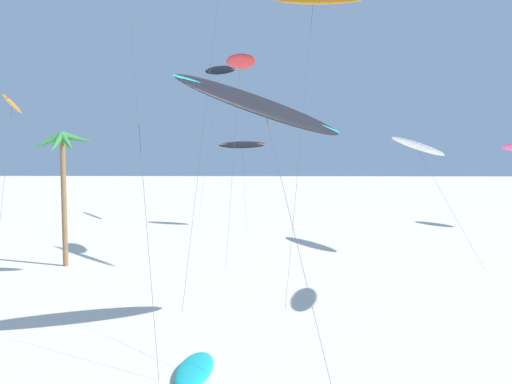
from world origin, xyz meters
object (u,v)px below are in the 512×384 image
object	(u,v)px
flying_kite_5	(240,62)
flying_kite_9	(242,145)
flying_kite_4	(219,70)
grounded_kite_1	(195,370)
palm_tree_1	(64,152)
flying_kite_3	(12,104)
flying_kite_0	(416,146)
flying_kite_7	(264,107)

from	to	relation	value
flying_kite_5	flying_kite_9	world-z (taller)	flying_kite_5
flying_kite_4	grounded_kite_1	bearing A→B (deg)	-86.55
palm_tree_1	flying_kite_3	xyz separation A→B (m)	(-3.14, -0.34, 3.13)
flying_kite_4	flying_kite_9	bearing A→B (deg)	-54.48
flying_kite_0	flying_kite_5	bearing A→B (deg)	-162.74
palm_tree_1	flying_kite_9	size ratio (longest dim) A/B	1.05
flying_kite_3	flying_kite_5	bearing A→B (deg)	7.86
flying_kite_9	grounded_kite_1	distance (m)	36.36
flying_kite_0	flying_kite_4	world-z (taller)	flying_kite_4
flying_kite_3	flying_kite_7	bearing A→B (deg)	-41.07
flying_kite_0	flying_kite_7	xyz separation A→B (m)	(-11.37, -20.40, 1.45)
palm_tree_1	flying_kite_3	size ratio (longest dim) A/B	0.69
flying_kite_5	flying_kite_0	bearing A→B (deg)	17.26
palm_tree_1	flying_kite_9	distance (m)	21.02
flying_kite_0	flying_kite_3	bearing A→B (deg)	-167.64
flying_kite_0	flying_kite_3	world-z (taller)	flying_kite_3
grounded_kite_1	flying_kite_0	bearing A→B (deg)	59.42
flying_kite_0	flying_kite_4	bearing A→B (deg)	135.90
palm_tree_1	flying_kite_5	xyz separation A→B (m)	(11.58, 1.69, 6.11)
flying_kite_4	flying_kite_7	size ratio (longest dim) A/B	1.53
palm_tree_1	flying_kite_7	bearing A→B (deg)	-47.81
palm_tree_1	flying_kite_4	bearing A→B (deg)	68.28
palm_tree_1	grounded_kite_1	world-z (taller)	palm_tree_1
flying_kite_4	flying_kite_5	world-z (taller)	flying_kite_4
flying_kite_0	flying_kite_9	world-z (taller)	flying_kite_0
grounded_kite_1	flying_kite_5	bearing A→B (deg)	87.88
flying_kite_7	flying_kite_3	bearing A→B (deg)	138.93
palm_tree_1	flying_kite_4	size ratio (longest dim) A/B	0.53
grounded_kite_1	flying_kite_9	bearing A→B (deg)	89.80
flying_kite_4	palm_tree_1	bearing A→B (deg)	-111.72
flying_kite_0	flying_kite_9	distance (m)	18.29
palm_tree_1	flying_kite_0	size ratio (longest dim) A/B	0.88
grounded_kite_1	flying_kite_7	bearing A→B (deg)	50.43
flying_kite_7	grounded_kite_1	size ratio (longest dim) A/B	3.34
flying_kite_9	grounded_kite_1	world-z (taller)	flying_kite_9
flying_kite_5	flying_kite_9	size ratio (longest dim) A/B	1.68
flying_kite_0	flying_kite_7	bearing A→B (deg)	-119.12
palm_tree_1	flying_kite_5	distance (m)	13.20
flying_kite_3	flying_kite_4	size ratio (longest dim) A/B	0.78
flying_kite_0	flying_kite_4	xyz separation A→B (m)	(-16.13, 15.63, 7.76)
flying_kite_9	flying_kite_5	bearing A→B (deg)	-87.92
flying_kite_0	flying_kite_9	bearing A→B (deg)	138.31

